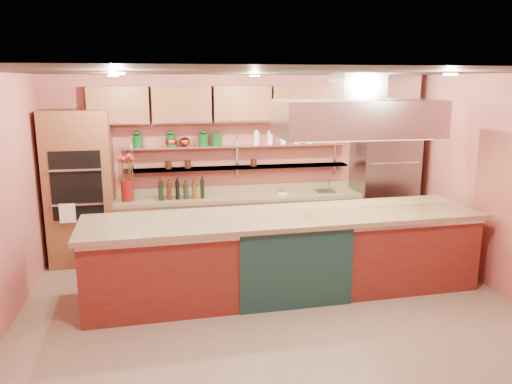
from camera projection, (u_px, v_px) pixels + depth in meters
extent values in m
cube|color=gray|center=(273.00, 311.00, 6.01)|extent=(6.00, 5.00, 0.02)
cube|color=black|center=(275.00, 72.00, 5.40)|extent=(6.00, 5.00, 0.02)
cube|color=#BF615A|center=(240.00, 163.00, 8.10)|extent=(6.00, 0.04, 2.80)
cube|color=#BF615A|center=(358.00, 282.00, 3.31)|extent=(6.00, 0.04, 2.80)
cube|color=#BF615A|center=(507.00, 187.00, 6.26)|extent=(0.04, 5.00, 2.80)
cube|color=brown|center=(81.00, 188.00, 7.40)|extent=(0.95, 0.64, 2.30)
cube|color=slate|center=(383.00, 183.00, 8.26)|extent=(0.95, 0.72, 2.10)
cube|color=tan|center=(240.00, 223.00, 8.01)|extent=(3.84, 0.64, 0.93)
cube|color=silver|center=(238.00, 167.00, 7.98)|extent=(3.60, 0.26, 0.03)
cube|color=silver|center=(238.00, 146.00, 7.90)|extent=(3.60, 0.26, 0.03)
cube|color=brown|center=(241.00, 104.00, 7.72)|extent=(4.60, 0.36, 0.55)
cube|color=silver|center=(356.00, 118.00, 6.24)|extent=(2.00, 1.00, 0.45)
cube|color=#FFE5A5|center=(271.00, 75.00, 5.60)|extent=(4.00, 2.80, 0.02)
cube|color=maroon|center=(285.00, 253.00, 6.46)|extent=(5.02, 1.25, 1.04)
cylinder|color=maroon|center=(127.00, 191.00, 7.51)|extent=(0.21, 0.21, 0.32)
cube|color=black|center=(182.00, 191.00, 7.67)|extent=(0.77, 0.51, 0.24)
cube|color=white|center=(282.00, 192.00, 7.98)|extent=(0.16, 0.13, 0.08)
cylinder|color=white|center=(328.00, 185.00, 8.21)|extent=(0.03, 0.03, 0.20)
ellipsoid|color=#C2442C|center=(185.00, 142.00, 7.73)|extent=(0.21, 0.21, 0.14)
cylinder|color=#0E4318|center=(217.00, 139.00, 7.82)|extent=(0.22, 0.22, 0.20)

